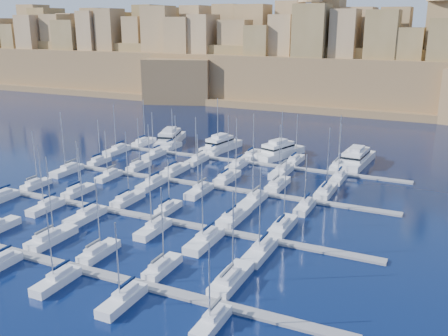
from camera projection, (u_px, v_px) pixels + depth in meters
The scene contains 53 objects.
ground at pixel (189, 200), 105.42m from camera, with size 600.00×600.00×0.00m, color #061333.
pontoon_near at pixel (80, 269), 75.83m from camera, with size 84.00×2.00×0.40m, color slate.
pontoon_mid_near at pixel (158, 219), 94.94m from camera, with size 84.00×2.00×0.40m, color slate.
pontoon_mid_far at pixel (210, 186), 114.05m from camera, with size 84.00×2.00×0.40m, color slate.
pontoon_far at pixel (247, 162), 133.16m from camera, with size 84.00×2.00×0.40m, color slate.
sailboat_2 at pixel (51, 238), 85.38m from camera, with size 3.00×10.01×15.30m.
sailboat_3 at pixel (99, 252), 80.28m from camera, with size 2.49×8.31×13.18m.
sailboat_4 at pixel (162, 267), 75.28m from camera, with size 2.42×8.07×13.59m.
sailboat_5 at pixel (231, 279), 71.73m from camera, with size 3.05×10.18×14.39m.
sailboat_9 at pixel (57, 281), 71.38m from camera, with size 2.44×8.15×12.08m.
sailboat_10 at pixel (123, 300), 66.50m from camera, with size 2.55×8.50×12.34m.
sailboat_11 at pixel (212, 322), 61.56m from camera, with size 2.29×7.64×11.99m.
sailboat_12 at pixel (36, 184), 113.36m from camera, with size 2.29×7.64×13.28m.
sailboat_13 at pixel (78, 191), 108.91m from camera, with size 2.56×8.52×12.16m.
sailboat_14 at pixel (128, 199), 103.86m from camera, with size 2.68×8.94×15.32m.
sailboat_15 at pixel (168, 208), 99.00m from camera, with size 2.21×7.36×11.01m.
sailboat_16 at pixel (234, 216), 94.72m from camera, with size 3.12×10.42×16.57m.
sailboat_17 at pixel (283, 226), 90.31m from camera, with size 2.84×9.45×13.19m.
sailboat_18 at pixel (0, 198), 104.74m from camera, with size 2.64×8.81×12.11m.
sailboat_19 at pixel (46, 207), 99.72m from camera, with size 2.54×8.46×13.91m.
sailboat_20 at pixel (86, 216), 94.99m from camera, with size 2.87×9.55×14.57m.
sailboat_21 at pixel (153, 229), 89.20m from camera, with size 2.66×8.86×13.21m.
sailboat_22 at pixel (205, 240), 84.40m from camera, with size 3.01×10.02×15.05m.
sailboat_23 at pixel (260, 251), 80.49m from camera, with size 2.88×9.61×15.29m.
sailboat_24 at pixel (99, 161), 132.20m from camera, with size 2.22×7.40×12.02m.
sailboat_25 at pixel (139, 166), 127.56m from camera, with size 2.45×8.17×13.46m.
sailboat_26 at pixel (175, 170), 124.14m from camera, with size 3.00×10.00×14.74m.
sailboat_27 at pixel (227, 177), 118.27m from camera, with size 2.96×9.88×15.92m.
sailboat_28 at pixel (278, 185), 113.19m from camera, with size 2.99×9.98×14.85m.
sailboat_29 at pixel (326, 191), 108.75m from camera, with size 3.03×10.09×15.11m.
sailboat_30 at pixel (67, 170), 124.04m from camera, with size 2.83×9.45×15.81m.
sailboat_31 at pixel (109, 176), 119.72m from camera, with size 2.38×7.92×12.17m.
sailboat_32 at pixel (152, 184), 113.92m from camera, with size 2.83×9.43×14.88m.
sailboat_33 at pixel (199, 191), 109.06m from camera, with size 2.77×9.22×13.76m.
sailboat_34 at pixel (254, 200), 103.62m from camera, with size 2.90×9.67×14.50m.
sailboat_35 at pixel (305, 207), 99.82m from camera, with size 2.49×8.29×12.00m.
sailboat_36 at pixel (144, 142), 152.74m from camera, with size 2.85×9.50×14.03m.
sailboat_37 at pixel (172, 146), 147.89m from camera, with size 2.40×8.01×12.20m.
sailboat_38 at pixel (217, 151), 142.65m from camera, with size 2.86×9.54×16.10m.
sailboat_39 at pixel (252, 155), 138.20m from camera, with size 2.85×9.51×12.55m.
sailboat_40 at pixel (295, 160), 133.01m from camera, with size 2.75×9.16×13.28m.
sailboat_41 at pixel (338, 166), 128.07m from camera, with size 2.54×8.47×14.06m.
sailboat_42 at pixel (117, 150), 143.38m from camera, with size 2.95×9.85×14.29m.
sailboat_43 at pixel (155, 154), 138.86m from camera, with size 2.63×8.78×13.03m.
sailboat_44 at pixel (197, 160), 133.20m from camera, with size 2.74×9.13×12.79m.
sailboat_45 at pixel (237, 165), 128.39m from camera, with size 2.77×9.24×13.52m.
sailboat_46 at pixel (281, 172), 122.82m from camera, with size 3.20×10.66×16.15m.
sailboat_47 at pixel (338, 178), 117.96m from camera, with size 2.65×8.83×14.12m.
motor_yacht_a at pixel (170, 138), 153.85m from camera, with size 10.48×19.17×5.25m.
motor_yacht_b at pixel (221, 145), 145.48m from camera, with size 7.25×16.25×5.25m.
motor_yacht_c at pixel (279, 151), 138.79m from camera, with size 10.25×17.66×5.25m.
motor_yacht_d at pixel (356, 158), 131.03m from camera, with size 7.02×19.20×5.25m.
fortified_city at pixel (347, 69), 236.18m from camera, with size 460.00×108.95×59.52m.
Camera 1 is at (48.79, -86.65, 36.43)m, focal length 40.00 mm.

